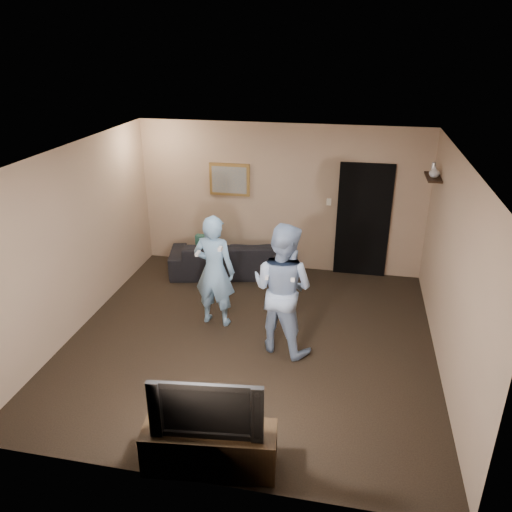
% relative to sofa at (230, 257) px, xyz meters
% --- Properties ---
extents(ground, '(5.00, 5.00, 0.00)m').
position_rel_sofa_xyz_m(ground, '(0.81, -2.05, -0.31)').
color(ground, black).
rests_on(ground, ground).
extents(ceiling, '(5.00, 5.00, 0.04)m').
position_rel_sofa_xyz_m(ceiling, '(0.81, -2.05, 2.29)').
color(ceiling, silver).
rests_on(ceiling, wall_back).
extents(wall_back, '(5.00, 0.04, 2.60)m').
position_rel_sofa_xyz_m(wall_back, '(0.81, 0.45, 0.99)').
color(wall_back, tan).
rests_on(wall_back, ground).
extents(wall_front, '(5.00, 0.04, 2.60)m').
position_rel_sofa_xyz_m(wall_front, '(0.81, -4.55, 0.99)').
color(wall_front, tan).
rests_on(wall_front, ground).
extents(wall_left, '(0.04, 5.00, 2.60)m').
position_rel_sofa_xyz_m(wall_left, '(-1.69, -2.05, 0.99)').
color(wall_left, tan).
rests_on(wall_left, ground).
extents(wall_right, '(0.04, 5.00, 2.60)m').
position_rel_sofa_xyz_m(wall_right, '(3.31, -2.05, 0.99)').
color(wall_right, tan).
rests_on(wall_right, ground).
extents(sofa, '(2.24, 1.27, 0.62)m').
position_rel_sofa_xyz_m(sofa, '(0.00, 0.00, 0.00)').
color(sofa, black).
rests_on(sofa, ground).
extents(throw_pillow, '(0.40, 0.13, 0.40)m').
position_rel_sofa_xyz_m(throw_pillow, '(-0.42, 0.00, 0.17)').
color(throw_pillow, '#174539').
rests_on(throw_pillow, sofa).
extents(painting_frame, '(0.72, 0.05, 0.57)m').
position_rel_sofa_xyz_m(painting_frame, '(-0.09, 0.42, 1.29)').
color(painting_frame, olive).
rests_on(painting_frame, wall_back).
extents(painting_canvas, '(0.62, 0.01, 0.47)m').
position_rel_sofa_xyz_m(painting_canvas, '(-0.09, 0.40, 1.29)').
color(painting_canvas, slate).
rests_on(painting_canvas, painting_frame).
extents(doorway, '(0.90, 0.06, 2.00)m').
position_rel_sofa_xyz_m(doorway, '(2.26, 0.42, 0.69)').
color(doorway, black).
rests_on(doorway, ground).
extents(light_switch, '(0.08, 0.02, 0.12)m').
position_rel_sofa_xyz_m(light_switch, '(1.66, 0.42, 0.99)').
color(light_switch, silver).
rests_on(light_switch, wall_back).
extents(wall_shelf, '(0.20, 0.60, 0.03)m').
position_rel_sofa_xyz_m(wall_shelf, '(3.20, -0.25, 1.68)').
color(wall_shelf, black).
rests_on(wall_shelf, wall_right).
extents(shelf_vase, '(0.18, 0.18, 0.16)m').
position_rel_sofa_xyz_m(shelf_vase, '(3.20, -0.32, 1.78)').
color(shelf_vase, '#BCBCC2').
rests_on(shelf_vase, wall_shelf).
extents(shelf_figurine, '(0.06, 0.06, 0.18)m').
position_rel_sofa_xyz_m(shelf_figurine, '(3.20, -0.16, 1.79)').
color(shelf_figurine, silver).
rests_on(shelf_figurine, wall_shelf).
extents(tv_console, '(1.32, 0.56, 0.46)m').
position_rel_sofa_xyz_m(tv_console, '(0.89, -4.36, -0.06)').
color(tv_console, black).
rests_on(tv_console, ground).
extents(television, '(1.07, 0.26, 0.61)m').
position_rel_sofa_xyz_m(television, '(0.89, -4.36, 0.48)').
color(television, black).
rests_on(television, tv_console).
extents(wii_player_left, '(0.65, 0.52, 1.67)m').
position_rel_sofa_xyz_m(wii_player_left, '(0.20, -1.69, 0.53)').
color(wii_player_left, '#78A7D1').
rests_on(wii_player_left, ground).
extents(wii_player_right, '(1.06, 0.95, 1.79)m').
position_rel_sofa_xyz_m(wii_player_right, '(1.25, -2.15, 0.59)').
color(wii_player_right, '#8DA8CE').
rests_on(wii_player_right, ground).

